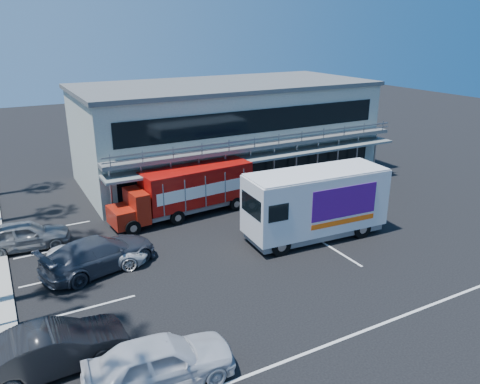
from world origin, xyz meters
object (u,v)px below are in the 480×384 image
parked_car_a (160,361)px  parked_car_b (54,349)px  white_van (315,203)px  red_truck (188,190)px

parked_car_a → parked_car_b: parked_car_a is taller
parked_car_b → parked_car_a: bearing=-130.7°
white_van → parked_car_b: 15.23m
red_truck → parked_car_b: bearing=-136.1°
white_van → red_truck: bearing=131.1°
red_truck → parked_car_a: 14.86m
red_truck → parked_car_a: red_truck is taller
red_truck → parked_car_b: size_ratio=1.84×
red_truck → white_van: (4.96, -6.44, 0.39)m
white_van → parked_car_a: size_ratio=1.62×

